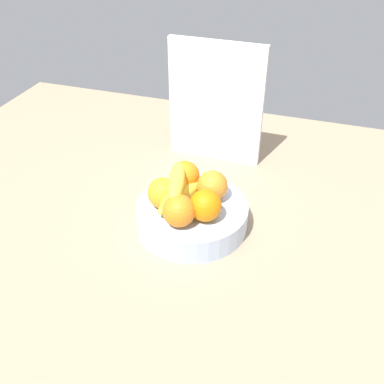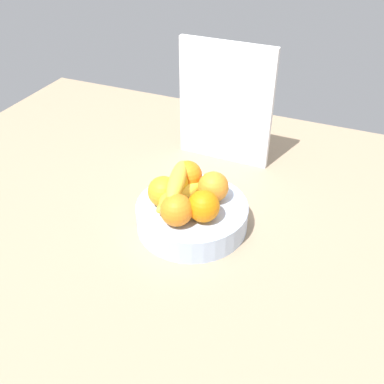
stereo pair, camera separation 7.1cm
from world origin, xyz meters
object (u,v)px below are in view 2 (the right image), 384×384
Objects in this scene: orange_back_left at (163,192)px; orange_back_right at (177,210)px; orange_front_left at (204,206)px; banana_bunch at (178,188)px; orange_front_right at (213,187)px; cutting_board at (225,104)px; orange_center at (187,175)px; fruit_bowl at (192,215)px.

orange_back_right is (5.88, -5.23, 0.00)cm from orange_back_left.
banana_bunch reaches higher than orange_front_left.
orange_front_right is (-0.63, 8.00, 0.00)cm from orange_front_left.
banana_bunch is 0.49× the size of cutting_board.
cutting_board reaches higher than orange_front_right.
cutting_board reaches higher than banana_bunch.
orange_center is 28.47cm from cutting_board.
banana_bunch is at bearing -150.79° from orange_front_right.
banana_bunch is at bearing 39.02° from orange_back_left.
orange_front_right is (3.83, 4.23, 6.97)cm from fruit_bowl.
cutting_board is at bearing 94.54° from orange_back_right.
orange_back_left reaches higher than fruit_bowl.
orange_back_right is (-5.07, -3.73, 0.00)cm from orange_front_left.
cutting_board is (-7.71, 29.47, 7.85)cm from orange_front_right.
fruit_bowl is 9.01cm from orange_front_right.
orange_front_left and orange_back_left have the same top height.
banana_bunch is at bearing 111.51° from orange_back_right.
cutting_board is (2.61, 35.97, 7.85)cm from orange_back_left.
orange_back_right is (3.36, -13.83, 0.00)cm from orange_center.
banana_bunch is at bearing 154.46° from orange_front_left.
orange_front_right is 1.00× the size of orange_back_left.
orange_back_left is at bearing -160.75° from fruit_bowl.
orange_front_left is 1.00× the size of orange_back_right.
orange_front_right is 0.21× the size of cutting_board.
orange_back_left is (-6.49, -2.27, 6.97)cm from fruit_bowl.
orange_front_left and orange_center have the same top height.
orange_center is at bearing 103.67° from orange_back_right.
fruit_bowl is at bearing -132.16° from orange_front_right.
fruit_bowl is 10.22cm from orange_center.
fruit_bowl is at bearing -57.89° from orange_center.
cutting_board is (-0.28, 33.62, 7.44)cm from banana_bunch.
orange_front_left is at bearing -40.21° from fruit_bowl.
orange_back_left is (-2.52, -8.60, 0.00)cm from orange_center.
orange_center is at bearing 73.69° from orange_back_left.
orange_front_left is at bearing -76.38° from cutting_board.
cutting_board reaches higher than orange_center.
fruit_bowl is 3.63× the size of orange_front_right.
orange_back_right is at bearing -41.66° from orange_back_left.
banana_bunch is at bearing -88.44° from cutting_board.
orange_back_left is at bearing -140.98° from banana_bunch.
fruit_bowl is 9.10cm from orange_front_left.
orange_back_left is (-10.95, 1.50, 0.00)cm from orange_front_left.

